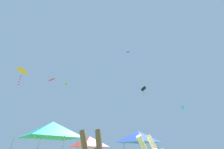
{
  "coord_description": "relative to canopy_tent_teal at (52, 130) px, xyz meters",
  "views": [
    {
      "loc": [
        -0.08,
        -4.54,
        1.69
      ],
      "look_at": [
        -1.17,
        15.99,
        12.71
      ],
      "focal_mm": 23.46,
      "sensor_mm": 36.0,
      "label": 1
    }
  ],
  "objects": [
    {
      "name": "canopy_tent_teal",
      "position": [
        0.0,
        0.0,
        0.0
      ],
      "size": [
        3.48,
        3.48,
        3.73
      ],
      "color": "#9E9EA3",
      "rests_on": "ground"
    },
    {
      "name": "canopy_tent_blue",
      "position": [
        6.87,
        6.04,
        0.02
      ],
      "size": [
        3.51,
        3.51,
        3.75
      ],
      "color": "#9E9EA3",
      "rests_on": "ground"
    },
    {
      "name": "canopy_tent_red",
      "position": [
        1.84,
        4.88,
        -0.51
      ],
      "size": [
        2.93,
        2.93,
        3.13
      ],
      "color": "#9E9EA3",
      "rests_on": "ground"
    },
    {
      "name": "kite_black_box",
      "position": [
        10.87,
        22.35,
        12.17
      ],
      "size": [
        1.39,
        1.17,
        2.86
      ],
      "color": "black"
    },
    {
      "name": "kite_orange_delta",
      "position": [
        -9.51,
        7.38,
        9.38
      ],
      "size": [
        2.18,
        2.18,
        2.92
      ],
      "color": "orange"
    },
    {
      "name": "kite_red_delta",
      "position": [
        -9.22,
        15.89,
        12.13
      ],
      "size": [
        1.89,
        1.91,
        0.98
      ],
      "color": "red"
    },
    {
      "name": "kite_cyan_diamond",
      "position": [
        19.55,
        23.31,
        7.76
      ],
      "size": [
        0.61,
        0.59,
        0.69
      ],
      "color": "#2DB7CC"
    },
    {
      "name": "kite_purple_box",
      "position": [
        7.07,
        15.05,
        18.15
      ],
      "size": [
        0.64,
        1.06,
        1.04
      ],
      "color": "purple"
    },
    {
      "name": "kite_lime_box",
      "position": [
        -7.81,
        20.38,
        12.92
      ],
      "size": [
        0.75,
        0.65,
        0.8
      ],
      "color": "#75D138"
    }
  ]
}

